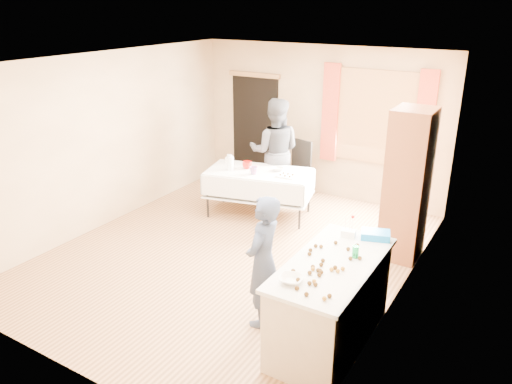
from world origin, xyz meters
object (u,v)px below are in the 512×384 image
Objects in this scene: girl at (263,262)px; chair at (295,182)px; counter at (331,302)px; cabinet at (407,185)px; party_table at (259,189)px; woman at (275,151)px.

chair is at bearing -162.53° from girl.
girl is at bearing -174.66° from counter.
cabinet is 1.97× the size of chair.
party_table is 1.77× the size of chair.
counter is at bearing -60.43° from party_table.
cabinet is at bearing -13.80° from chair.
party_table is at bearing -152.50° from girl.
chair is (0.17, 0.95, -0.14)m from party_table.
counter is at bearing 91.17° from girl.
cabinet is at bearing 155.49° from girl.
chair is 3.69m from girl.
cabinet is at bearing 87.41° from counter.
party_table is 0.79m from woman.
chair reaches higher than counter.
cabinet reaches higher than chair.
woman is at bearing -115.38° from chair.
cabinet is 2.29m from counter.
party_table is at bearing 133.43° from counter.
party_table is 0.97m from chair.
girl reaches higher than counter.
woman is (-0.07, 0.65, 0.45)m from party_table.
cabinet is at bearing -18.23° from party_table.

